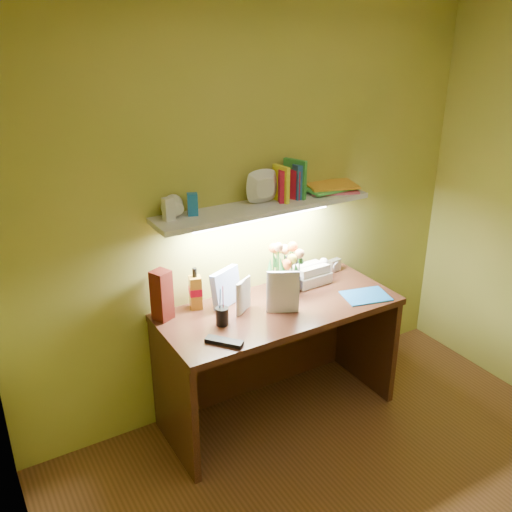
{
  "coord_description": "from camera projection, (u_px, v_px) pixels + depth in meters",
  "views": [
    {
      "loc": [
        -1.59,
        -1.22,
        2.31
      ],
      "look_at": [
        -0.07,
        1.35,
        1.03
      ],
      "focal_mm": 40.0,
      "sensor_mm": 36.0,
      "label": 1
    }
  ],
  "objects": [
    {
      "name": "wall_shelf",
      "position": [
        266.0,
        200.0,
        3.2
      ],
      "size": [
        1.32,
        0.31,
        0.26
      ],
      "color": "silver",
      "rests_on": "ground"
    },
    {
      "name": "blue_folder",
      "position": [
        366.0,
        296.0,
        3.39
      ],
      "size": [
        0.3,
        0.25,
        0.01
      ],
      "primitive_type": "cube",
      "rotation": [
        0.0,
        0.0,
        -0.25
      ],
      "color": "blue",
      "rests_on": "desk"
    },
    {
      "name": "pen_cup",
      "position": [
        222.0,
        310.0,
        3.06
      ],
      "size": [
        0.08,
        0.08,
        0.17
      ],
      "primitive_type": "cylinder",
      "rotation": [
        0.0,
        0.0,
        -0.17
      ],
      "color": "black",
      "rests_on": "desk"
    },
    {
      "name": "telephone",
      "position": [
        310.0,
        272.0,
        3.55
      ],
      "size": [
        0.23,
        0.18,
        0.14
      ],
      "primitive_type": null,
      "rotation": [
        0.0,
        0.0,
        0.03
      ],
      "color": "#F3E5CA",
      "rests_on": "desk"
    },
    {
      "name": "desk_clock",
      "position": [
        334.0,
        265.0,
        3.71
      ],
      "size": [
        0.09,
        0.05,
        0.08
      ],
      "primitive_type": "cube",
      "rotation": [
        0.0,
        0.0,
        0.15
      ],
      "color": "silver",
      "rests_on": "desk"
    },
    {
      "name": "desk_book_a",
      "position": [
        237.0,
        301.0,
        3.12
      ],
      "size": [
        0.14,
        0.09,
        0.2
      ],
      "primitive_type": "imported",
      "rotation": [
        0.0,
        0.0,
        0.51
      ],
      "color": "beige",
      "rests_on": "desk"
    },
    {
      "name": "desk_book_b",
      "position": [
        266.0,
        292.0,
        3.16
      ],
      "size": [
        0.17,
        0.11,
        0.25
      ],
      "primitive_type": "imported",
      "rotation": [
        0.0,
        0.0,
        -0.52
      ],
      "color": "silver",
      "rests_on": "desk"
    },
    {
      "name": "flower_bouquet",
      "position": [
        285.0,
        267.0,
        3.39
      ],
      "size": [
        0.21,
        0.21,
        0.32
      ],
      "primitive_type": null,
      "rotation": [
        0.0,
        0.0,
        -0.02
      ],
      "color": "#050834",
      "rests_on": "desk"
    },
    {
      "name": "tv_remote",
      "position": [
        224.0,
        342.0,
        2.91
      ],
      "size": [
        0.17,
        0.19,
        0.02
      ],
      "primitive_type": "cube",
      "rotation": [
        0.0,
        0.0,
        0.7
      ],
      "color": "black",
      "rests_on": "desk"
    },
    {
      "name": "art_card",
      "position": [
        226.0,
        287.0,
        3.27
      ],
      "size": [
        0.21,
        0.12,
        0.21
      ],
      "primitive_type": null,
      "rotation": [
        0.0,
        0.0,
        0.42
      ],
      "color": "white",
      "rests_on": "desk"
    },
    {
      "name": "whisky_bottle",
      "position": [
        195.0,
        288.0,
        3.21
      ],
      "size": [
        0.08,
        0.08,
        0.25
      ],
      "primitive_type": null,
      "rotation": [
        0.0,
        0.0,
        -0.27
      ],
      "color": "#AE741B",
      "rests_on": "desk"
    },
    {
      "name": "whisky_box",
      "position": [
        162.0,
        295.0,
        3.09
      ],
      "size": [
        0.12,
        0.12,
        0.29
      ],
      "primitive_type": "cube",
      "rotation": [
        0.0,
        0.0,
        0.41
      ],
      "color": "#56150D",
      "rests_on": "desk"
    },
    {
      "name": "desk",
      "position": [
        279.0,
        361.0,
        3.43
      ],
      "size": [
        1.4,
        0.6,
        0.75
      ],
      "primitive_type": "cube",
      "color": "#341B0E",
      "rests_on": "ground"
    }
  ]
}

